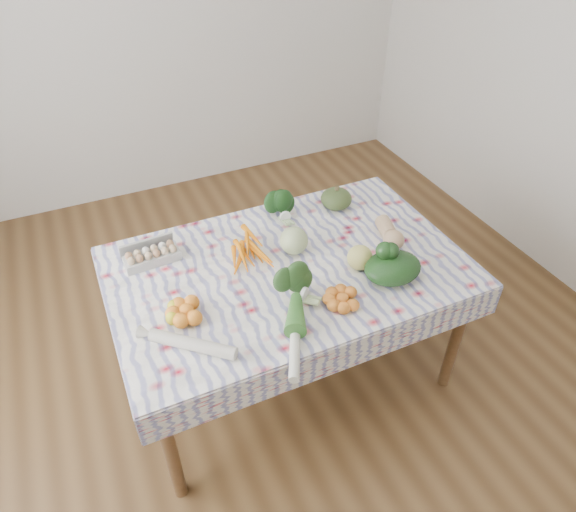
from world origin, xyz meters
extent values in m
plane|color=#54381C|center=(0.00, 0.00, 0.00)|extent=(4.50, 4.50, 0.00)
cube|color=silver|center=(0.00, 2.25, 1.40)|extent=(4.00, 0.04, 2.80)
cube|color=brown|center=(0.00, 0.00, 0.73)|extent=(1.60, 1.00, 0.04)
cylinder|color=brown|center=(-0.74, -0.44, 0.35)|extent=(0.06, 0.06, 0.71)
cylinder|color=brown|center=(0.74, -0.44, 0.35)|extent=(0.06, 0.06, 0.71)
cylinder|color=brown|center=(-0.74, 0.44, 0.35)|extent=(0.06, 0.06, 0.71)
cylinder|color=brown|center=(0.74, 0.44, 0.35)|extent=(0.06, 0.06, 0.71)
cube|color=white|center=(0.00, 0.00, 0.76)|extent=(1.66, 1.06, 0.01)
cube|color=#B0B0AB|center=(-0.58, 0.29, 0.80)|extent=(0.27, 0.12, 0.07)
cube|color=orange|center=(-0.16, 0.14, 0.78)|extent=(0.28, 0.26, 0.04)
ellipsoid|color=#163B14|center=(0.14, 0.37, 0.83)|extent=(0.17, 0.15, 0.14)
ellipsoid|color=#3B4D24|center=(0.44, 0.34, 0.82)|extent=(0.18, 0.18, 0.11)
sphere|color=#AABE7E|center=(0.07, 0.08, 0.83)|extent=(0.14, 0.14, 0.14)
ellipsoid|color=tan|center=(0.54, -0.03, 0.81)|extent=(0.15, 0.24, 0.10)
cube|color=orange|center=(-0.53, -0.13, 0.80)|extent=(0.25, 0.25, 0.07)
ellipsoid|color=#274D1E|center=(-0.07, -0.21, 0.82)|extent=(0.23, 0.23, 0.12)
cube|color=orange|center=(0.11, -0.33, 0.79)|extent=(0.25, 0.25, 0.06)
sphere|color=#C9C25E|center=(0.30, -0.15, 0.82)|extent=(0.14, 0.14, 0.12)
ellipsoid|color=black|center=(0.40, -0.28, 0.82)|extent=(0.32, 0.29, 0.12)
cylinder|color=beige|center=(-0.55, -0.31, 0.79)|extent=(0.32, 0.29, 0.05)
cylinder|color=silver|center=(-0.17, -0.44, 0.78)|extent=(0.22, 0.39, 0.05)
camera|label=1|loc=(-0.77, -1.69, 2.32)|focal=32.00mm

